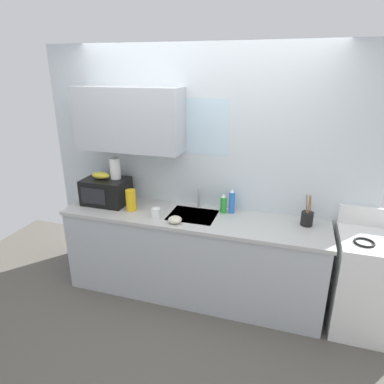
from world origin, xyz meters
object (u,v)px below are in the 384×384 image
(dish_soap_bottle_green, at_px, (223,204))
(cereal_canister, at_px, (131,200))
(dish_soap_bottle_blue, at_px, (232,202))
(microwave, at_px, (106,191))
(small_bowl, at_px, (175,220))
(utensil_crock, at_px, (307,218))
(banana_bunch, at_px, (101,175))
(paper_towel_roll, at_px, (115,168))
(stove_range, at_px, (368,284))
(mug_white, at_px, (156,213))

(dish_soap_bottle_green, bearing_deg, cereal_canister, -166.24)
(dish_soap_bottle_green, height_order, dish_soap_bottle_blue, dish_soap_bottle_blue)
(microwave, distance_m, small_bowl, 0.91)
(utensil_crock, bearing_deg, microwave, -178.00)
(small_bowl, bearing_deg, cereal_canister, 164.17)
(microwave, bearing_deg, small_bowl, -15.95)
(banana_bunch, relative_size, paper_towel_roll, 0.91)
(stove_range, height_order, small_bowl, stove_range)
(stove_range, bearing_deg, mug_white, -175.85)
(utensil_crock, bearing_deg, dish_soap_bottle_green, 176.21)
(paper_towel_roll, bearing_deg, dish_soap_bottle_blue, 4.36)
(dish_soap_bottle_blue, relative_size, small_bowl, 1.95)
(stove_range, xyz_separation_m, small_bowl, (-1.76, -0.20, 0.47))
(dish_soap_bottle_green, height_order, utensil_crock, utensil_crock)
(small_bowl, bearing_deg, mug_white, 164.74)
(stove_range, relative_size, dish_soap_bottle_blue, 4.27)
(banana_bunch, bearing_deg, microwave, -1.80)
(mug_white, bearing_deg, small_bowl, -15.26)
(cereal_canister, relative_size, utensil_crock, 0.73)
(mug_white, relative_size, small_bowl, 0.73)
(paper_towel_roll, bearing_deg, cereal_canister, -32.01)
(banana_bunch, height_order, utensil_crock, banana_bunch)
(microwave, xyz_separation_m, paper_towel_roll, (0.10, 0.05, 0.24))
(utensil_crock, bearing_deg, cereal_canister, -174.32)
(cereal_canister, height_order, utensil_crock, utensil_crock)
(microwave, relative_size, dish_soap_bottle_green, 2.30)
(dish_soap_bottle_green, xyz_separation_m, dish_soap_bottle_blue, (0.08, 0.02, 0.03))
(microwave, distance_m, mug_white, 0.68)
(mug_white, bearing_deg, paper_towel_roll, 156.38)
(microwave, relative_size, small_bowl, 3.54)
(paper_towel_roll, relative_size, cereal_canister, 1.01)
(dish_soap_bottle_green, height_order, cereal_canister, cereal_canister)
(microwave, height_order, banana_bunch, banana_bunch)
(cereal_canister, bearing_deg, utensil_crock, 5.68)
(banana_bunch, height_order, dish_soap_bottle_green, banana_bunch)
(dish_soap_bottle_blue, height_order, utensil_crock, utensil_crock)
(stove_range, relative_size, small_bowl, 8.31)
(cereal_canister, bearing_deg, dish_soap_bottle_green, 13.76)
(stove_range, bearing_deg, utensil_crock, 168.66)
(cereal_canister, bearing_deg, dish_soap_bottle_blue, 13.85)
(small_bowl, bearing_deg, microwave, 164.05)
(stove_range, distance_m, cereal_canister, 2.35)
(paper_towel_roll, bearing_deg, banana_bunch, -161.57)
(utensil_crock, bearing_deg, stove_range, -11.34)
(stove_range, height_order, mug_white, stove_range)
(cereal_canister, bearing_deg, stove_range, 1.34)
(paper_towel_roll, xyz_separation_m, mug_white, (0.55, -0.24, -0.33))
(banana_bunch, bearing_deg, dish_soap_bottle_blue, 5.95)
(dish_soap_bottle_green, bearing_deg, utensil_crock, -3.79)
(cereal_canister, distance_m, utensil_crock, 1.72)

